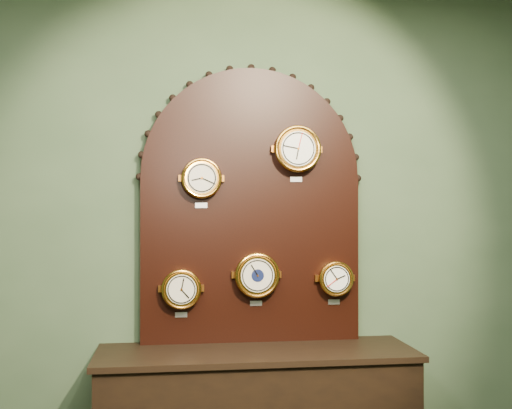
{
  "coord_description": "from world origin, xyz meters",
  "views": [
    {
      "loc": [
        -0.45,
        -1.04,
        1.56
      ],
      "look_at": [
        0.0,
        2.25,
        1.58
      ],
      "focal_mm": 44.89,
      "sensor_mm": 36.0,
      "label": 1
    }
  ],
  "objects": [
    {
      "name": "barometer",
      "position": [
        0.02,
        2.38,
        1.2
      ],
      "size": [
        0.24,
        0.08,
        0.29
      ],
      "color": "#C58329",
      "rests_on": "display_board"
    },
    {
      "name": "wall_back",
      "position": [
        0.0,
        2.5,
        1.4
      ],
      "size": [
        4.0,
        0.0,
        4.0
      ],
      "primitive_type": "plane",
      "rotation": [
        1.57,
        0.0,
        0.0
      ],
      "color": "#3F553A",
      "rests_on": "ground"
    },
    {
      "name": "display_board",
      "position": [
        0.0,
        2.45,
        1.63
      ],
      "size": [
        1.26,
        0.06,
        1.53
      ],
      "color": "black",
      "rests_on": "shop_counter"
    },
    {
      "name": "arabic_clock",
      "position": [
        0.25,
        2.38,
        1.88
      ],
      "size": [
        0.26,
        0.08,
        0.31
      ],
      "color": "#C58329",
      "rests_on": "display_board"
    },
    {
      "name": "tide_clock",
      "position": [
        0.46,
        2.38,
        1.17
      ],
      "size": [
        0.19,
        0.08,
        0.24
      ],
      "color": "#C58329",
      "rests_on": "display_board"
    },
    {
      "name": "hygrometer",
      "position": [
        -0.38,
        2.38,
        1.13
      ],
      "size": [
        0.21,
        0.08,
        0.26
      ],
      "color": "#C58329",
      "rests_on": "display_board"
    },
    {
      "name": "roman_clock",
      "position": [
        -0.28,
        2.38,
        1.72
      ],
      "size": [
        0.22,
        0.08,
        0.27
      ],
      "color": "#C58329",
      "rests_on": "display_board"
    }
  ]
}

